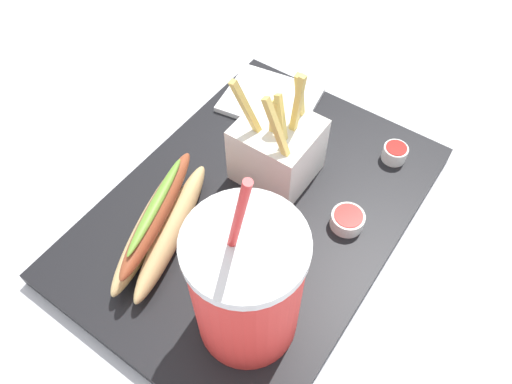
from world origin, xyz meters
TOP-DOWN VIEW (x-y plane):
  - ground_plane at (0.00, 0.00)m, footprint 2.40×2.40m
  - food_tray at (0.00, 0.00)m, footprint 0.44×0.32m
  - soda_cup at (0.12, 0.07)m, footprint 0.10×0.10m
  - fries_basket at (-0.06, -0.01)m, footprint 0.09×0.09m
  - hot_dog_1 at (0.09, -0.06)m, footprint 0.19×0.10m
  - ketchup_cup_1 at (-0.04, 0.10)m, footprint 0.04×0.04m
  - ketchup_cup_2 at (-0.16, 0.10)m, footprint 0.03×0.03m
  - napkin_stack at (-0.16, -0.09)m, footprint 0.12×0.14m

SIDE VIEW (x-z plane):
  - ground_plane at x=0.00m, z-range -0.02..0.00m
  - food_tray at x=0.00m, z-range 0.00..0.02m
  - napkin_stack at x=-0.16m, z-range 0.02..0.03m
  - ketchup_cup_1 at x=-0.04m, z-range 0.02..0.04m
  - ketchup_cup_2 at x=-0.16m, z-range 0.02..0.04m
  - hot_dog_1 at x=0.09m, z-range 0.01..0.08m
  - fries_basket at x=-0.06m, z-range -0.02..0.14m
  - soda_cup at x=0.12m, z-range -0.02..0.22m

